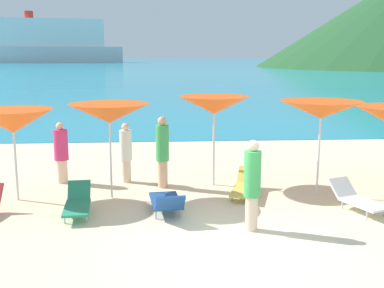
{
  "coord_description": "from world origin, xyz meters",
  "views": [
    {
      "loc": [
        -1.37,
        -8.24,
        3.42
      ],
      "look_at": [
        -0.58,
        3.4,
        1.2
      ],
      "focal_mm": 43.99,
      "sensor_mm": 36.0,
      "label": 1
    }
  ],
  "objects_px": {
    "umbrella_1": "(109,113)",
    "beachgoer_0": "(162,150)",
    "umbrella_0": "(13,121)",
    "beachgoer_2": "(126,151)",
    "umbrella_2": "(214,105)",
    "lounge_chair_0": "(167,202)",
    "lounge_chair_5": "(78,203)",
    "umbrella_3": "(321,110)",
    "lounge_chair_1": "(246,186)",
    "beachgoer_3": "(61,151)",
    "cruise_ship": "(49,43)",
    "beachgoer_1": "(252,183)",
    "lounge_chair_3": "(357,198)"
  },
  "relations": [
    {
      "from": "umbrella_1",
      "to": "beachgoer_0",
      "type": "bearing_deg",
      "value": 35.33
    },
    {
      "from": "umbrella_0",
      "to": "beachgoer_2",
      "type": "bearing_deg",
      "value": 30.45
    },
    {
      "from": "umbrella_0",
      "to": "umbrella_2",
      "type": "bearing_deg",
      "value": 11.84
    },
    {
      "from": "lounge_chair_0",
      "to": "lounge_chair_5",
      "type": "relative_size",
      "value": 1.1
    },
    {
      "from": "umbrella_3",
      "to": "lounge_chair_5",
      "type": "bearing_deg",
      "value": -169.32
    },
    {
      "from": "lounge_chair_1",
      "to": "beachgoer_3",
      "type": "xyz_separation_m",
      "value": [
        -4.76,
        1.47,
        0.63
      ]
    },
    {
      "from": "umbrella_1",
      "to": "lounge_chair_1",
      "type": "xyz_separation_m",
      "value": [
        3.29,
        0.04,
        -1.83
      ]
    },
    {
      "from": "lounge_chair_5",
      "to": "beachgoer_0",
      "type": "bearing_deg",
      "value": 41.99
    },
    {
      "from": "beachgoer_2",
      "to": "beachgoer_3",
      "type": "distance_m",
      "value": 1.73
    },
    {
      "from": "cruise_ship",
      "to": "beachgoer_1",
      "type": "bearing_deg",
      "value": -85.79
    },
    {
      "from": "lounge_chair_0",
      "to": "beachgoer_2",
      "type": "xyz_separation_m",
      "value": [
        -1.06,
        2.72,
        0.57
      ]
    },
    {
      "from": "umbrella_0",
      "to": "umbrella_3",
      "type": "distance_m",
      "value": 7.28
    },
    {
      "from": "umbrella_2",
      "to": "lounge_chair_1",
      "type": "xyz_separation_m",
      "value": [
        0.7,
        -0.97,
        -1.89
      ]
    },
    {
      "from": "umbrella_1",
      "to": "cruise_ship",
      "type": "xyz_separation_m",
      "value": [
        -45.49,
        196.06,
        6.02
      ]
    },
    {
      "from": "umbrella_3",
      "to": "cruise_ship",
      "type": "bearing_deg",
      "value": 104.45
    },
    {
      "from": "umbrella_2",
      "to": "beachgoer_0",
      "type": "height_order",
      "value": "umbrella_2"
    },
    {
      "from": "umbrella_2",
      "to": "lounge_chair_0",
      "type": "relative_size",
      "value": 1.42
    },
    {
      "from": "beachgoer_0",
      "to": "umbrella_3",
      "type": "bearing_deg",
      "value": 124.94
    },
    {
      "from": "lounge_chair_5",
      "to": "beachgoer_0",
      "type": "height_order",
      "value": "beachgoer_0"
    },
    {
      "from": "lounge_chair_5",
      "to": "umbrella_1",
      "type": "bearing_deg",
      "value": 55.87
    },
    {
      "from": "lounge_chair_3",
      "to": "beachgoer_1",
      "type": "relative_size",
      "value": 0.86
    },
    {
      "from": "umbrella_2",
      "to": "cruise_ship",
      "type": "relative_size",
      "value": 0.04
    },
    {
      "from": "lounge_chair_5",
      "to": "lounge_chair_3",
      "type": "bearing_deg",
      "value": -6.66
    },
    {
      "from": "umbrella_2",
      "to": "cruise_ship",
      "type": "height_order",
      "value": "cruise_ship"
    },
    {
      "from": "umbrella_1",
      "to": "umbrella_3",
      "type": "bearing_deg",
      "value": -0.57
    },
    {
      "from": "beachgoer_1",
      "to": "beachgoer_2",
      "type": "relative_size",
      "value": 1.12
    },
    {
      "from": "umbrella_2",
      "to": "beachgoer_2",
      "type": "distance_m",
      "value": 2.7
    },
    {
      "from": "umbrella_1",
      "to": "beachgoer_3",
      "type": "bearing_deg",
      "value": 134.36
    },
    {
      "from": "umbrella_1",
      "to": "beachgoer_0",
      "type": "height_order",
      "value": "umbrella_1"
    },
    {
      "from": "umbrella_2",
      "to": "lounge_chair_5",
      "type": "distance_m",
      "value": 4.29
    },
    {
      "from": "lounge_chair_1",
      "to": "lounge_chair_3",
      "type": "bearing_deg",
      "value": -13.37
    },
    {
      "from": "lounge_chair_0",
      "to": "lounge_chair_1",
      "type": "height_order",
      "value": "lounge_chair_0"
    },
    {
      "from": "umbrella_2",
      "to": "umbrella_3",
      "type": "relative_size",
      "value": 1.01
    },
    {
      "from": "umbrella_3",
      "to": "lounge_chair_0",
      "type": "xyz_separation_m",
      "value": [
        -3.74,
        -1.21,
        -1.83
      ]
    },
    {
      "from": "umbrella_0",
      "to": "cruise_ship",
      "type": "xyz_separation_m",
      "value": [
        -43.27,
        196.05,
        6.19
      ]
    },
    {
      "from": "lounge_chair_0",
      "to": "umbrella_2",
      "type": "bearing_deg",
      "value": -125.5
    },
    {
      "from": "lounge_chair_3",
      "to": "lounge_chair_0",
      "type": "bearing_deg",
      "value": 158.63
    },
    {
      "from": "lounge_chair_1",
      "to": "umbrella_3",
      "type": "bearing_deg",
      "value": 14.26
    },
    {
      "from": "beachgoer_0",
      "to": "beachgoer_2",
      "type": "height_order",
      "value": "beachgoer_0"
    },
    {
      "from": "lounge_chair_3",
      "to": "beachgoer_2",
      "type": "distance_m",
      "value": 6.0
    },
    {
      "from": "lounge_chair_1",
      "to": "beachgoer_0",
      "type": "xyz_separation_m",
      "value": [
        -2.05,
        0.84,
        0.76
      ]
    },
    {
      "from": "umbrella_3",
      "to": "beachgoer_2",
      "type": "relative_size",
      "value": 1.44
    },
    {
      "from": "beachgoer_0",
      "to": "beachgoer_3",
      "type": "bearing_deg",
      "value": -54.41
    },
    {
      "from": "beachgoer_2",
      "to": "umbrella_3",
      "type": "bearing_deg",
      "value": -160.68
    },
    {
      "from": "lounge_chair_3",
      "to": "beachgoer_0",
      "type": "height_order",
      "value": "beachgoer_0"
    },
    {
      "from": "umbrella_1",
      "to": "umbrella_2",
      "type": "height_order",
      "value": "umbrella_2"
    },
    {
      "from": "umbrella_0",
      "to": "lounge_chair_5",
      "type": "bearing_deg",
      "value": -35.07
    },
    {
      "from": "umbrella_3",
      "to": "cruise_ship",
      "type": "xyz_separation_m",
      "value": [
        -50.54,
        196.11,
        5.97
      ]
    },
    {
      "from": "lounge_chair_1",
      "to": "cruise_ship",
      "type": "bearing_deg",
      "value": 121.22
    },
    {
      "from": "umbrella_2",
      "to": "cruise_ship",
      "type": "bearing_deg",
      "value": 103.85
    }
  ]
}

